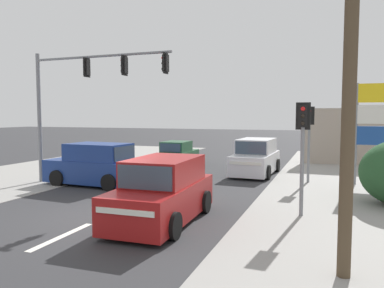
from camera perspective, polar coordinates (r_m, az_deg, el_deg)
name	(u,v)px	position (r m, az deg, el deg)	size (l,w,h in m)	color
ground_plane	(105,217)	(12.18, -13.14, -10.77)	(140.00, 140.00, 0.00)	#303033
lane_dash_near	(62,236)	(10.64, -19.21, -13.14)	(0.20, 2.40, 0.01)	silver
lane_dash_mid	(148,197)	(14.71, -6.66, -8.03)	(0.20, 2.40, 0.01)	silver
lane_dash_far	(193,177)	(19.22, 0.09, -5.04)	(0.20, 2.40, 0.01)	silver
kerb_left_verge	(2,180)	(20.62, -26.99, -4.85)	(8.00, 40.00, 0.02)	gray
utility_pole_foreground_right	(344,2)	(7.98, 22.21, 19.45)	(3.78, 0.45, 9.84)	#4C3D2B
traffic_signal_mast	(81,88)	(17.47, -16.59, 8.14)	(6.89, 0.49, 6.00)	slate
pedestal_signal_right_kerb	(303,140)	(12.04, 16.50, 0.66)	(0.44, 0.29, 3.56)	slate
pedestal_signal_far_median	(309,131)	(18.21, 17.42, 1.87)	(0.44, 0.29, 3.56)	slate
shopping_plaza_sign	(377,119)	(18.60, 26.36, 3.40)	(2.10, 0.16, 4.60)	slate
suv_receding_far	(163,192)	(11.25, -4.47, -7.31)	(2.15, 4.58, 1.90)	maroon
suv_kerbside_parked	(256,158)	(20.29, 9.69, -2.09)	(2.18, 4.60, 1.90)	silver
hatchback_oncoming_near	(178,154)	(23.55, -2.20, -1.57)	(1.80, 3.65, 1.53)	#235633
suv_crossing_left	(96,166)	(17.48, -14.38, -3.21)	(4.62, 2.23, 1.90)	navy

